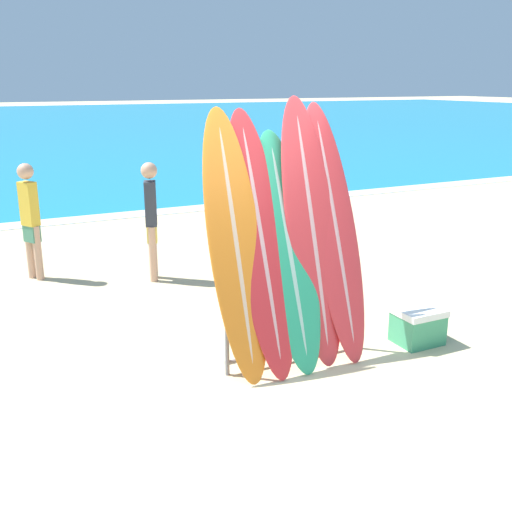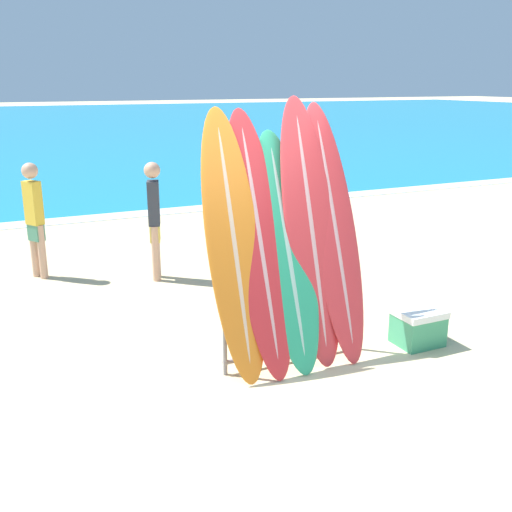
% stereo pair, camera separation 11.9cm
% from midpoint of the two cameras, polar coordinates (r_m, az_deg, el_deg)
% --- Properties ---
extents(ground_plane, '(160.00, 160.00, 0.00)m').
position_cam_midpoint_polar(ground_plane, '(5.59, 1.99, -11.56)').
color(ground_plane, '#CCB789').
extents(ocean_water, '(120.00, 60.00, 0.01)m').
position_cam_midpoint_polar(ocean_water, '(41.26, -22.04, 11.54)').
color(ocean_water, teal).
rests_on(ocean_water, ground_plane).
extents(surfboard_rack, '(1.40, 0.04, 0.83)m').
position_cam_midpoint_polar(surfboard_rack, '(5.74, 3.96, -5.90)').
color(surfboard_rack, slate).
rests_on(surfboard_rack, ground_plane).
extents(surfboard_slot_0, '(0.51, 0.86, 2.40)m').
position_cam_midpoint_polar(surfboard_slot_0, '(5.36, -1.51, 1.04)').
color(surfboard_slot_0, orange).
rests_on(surfboard_slot_0, ground_plane).
extents(surfboard_slot_1, '(0.50, 0.99, 2.39)m').
position_cam_midpoint_polar(surfboard_slot_1, '(5.47, 0.93, 1.30)').
color(surfboard_slot_1, red).
rests_on(surfboard_slot_1, ground_plane).
extents(surfboard_slot_2, '(0.54, 0.93, 2.19)m').
position_cam_midpoint_polar(surfboard_slot_2, '(5.59, 3.58, 0.50)').
color(surfboard_slot_2, '#289E70').
rests_on(surfboard_slot_2, ground_plane).
extents(surfboard_slot_3, '(0.53, 0.85, 2.49)m').
position_cam_midpoint_polar(surfboard_slot_3, '(5.70, 5.84, 2.36)').
color(surfboard_slot_3, red).
rests_on(surfboard_slot_3, ground_plane).
extents(surfboard_slot_4, '(0.49, 1.00, 2.43)m').
position_cam_midpoint_polar(surfboard_slot_4, '(5.84, 8.00, 2.34)').
color(surfboard_slot_4, red).
rests_on(surfboard_slot_4, ground_plane).
extents(person_near_water, '(0.24, 0.27, 1.58)m').
position_cam_midpoint_polar(person_near_water, '(8.59, -19.98, 3.59)').
color(person_near_water, tan).
rests_on(person_near_water, ground_plane).
extents(person_mid_beach, '(0.28, 0.31, 1.81)m').
position_cam_midpoint_polar(person_mid_beach, '(8.58, 2.56, 5.41)').
color(person_mid_beach, '#846047').
rests_on(person_mid_beach, ground_plane).
extents(person_far_left, '(0.21, 0.27, 1.60)m').
position_cam_midpoint_polar(person_far_left, '(8.12, -9.25, 3.73)').
color(person_far_left, tan).
rests_on(person_far_left, ground_plane).
extents(cooler_box, '(0.47, 0.40, 0.38)m').
position_cam_midpoint_polar(cooler_box, '(6.42, 15.69, -6.49)').
color(cooler_box, '#389366').
rests_on(cooler_box, ground_plane).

